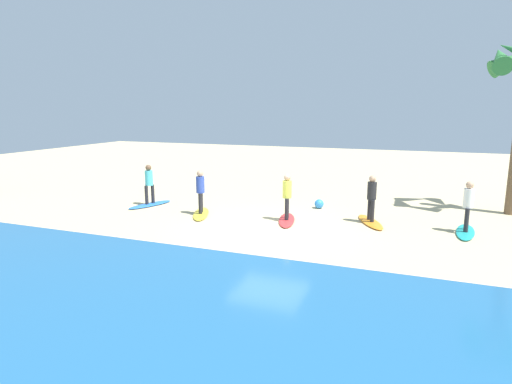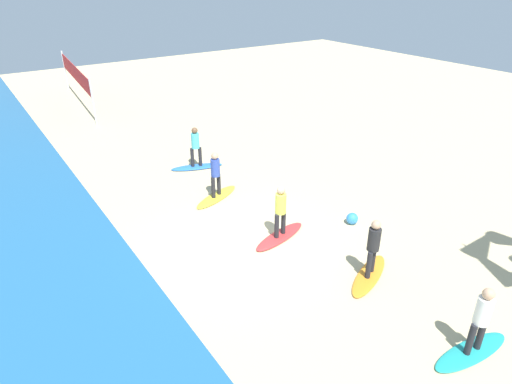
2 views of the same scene
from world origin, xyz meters
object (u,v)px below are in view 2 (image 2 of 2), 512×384
at_px(surfboard_red, 280,236).
at_px(surfboard_orange, 369,275).
at_px(surfboard_blue, 197,167).
at_px(beach_ball, 352,218).
at_px(surfer_orange, 373,244).
at_px(surfboard_teal, 471,352).
at_px(surfer_teal, 482,316).
at_px(surfer_blue, 195,144).
at_px(surfer_yellow, 215,171).
at_px(surfer_red, 281,208).
at_px(volleyball_net, 76,75).
at_px(surfboard_yellow, 217,197).

bearing_deg(surfboard_red, surfboard_orange, 91.29).
xyz_separation_m(surfboard_blue, beach_ball, (-6.76, -2.04, 0.14)).
xyz_separation_m(surfer_orange, surfboard_red, (2.87, 0.80, -0.99)).
xyz_separation_m(surfboard_teal, surfboard_red, (5.93, 0.63, 0.00)).
relative_size(surfer_teal, surfer_blue, 1.00).
relative_size(surfboard_teal, surfer_yellow, 1.28).
distance_m(surfboard_orange, surfer_red, 3.14).
distance_m(surfer_orange, surfboard_red, 3.14).
bearing_deg(surfer_yellow, surfer_red, -175.03).
height_order(surfer_red, volleyball_net, volleyball_net).
xyz_separation_m(surfer_teal, beach_ball, (5.28, -1.77, -0.85)).
bearing_deg(surfer_red, volleyball_net, 3.33).
relative_size(surfer_orange, volleyball_net, 0.18).
bearing_deg(surfer_orange, surfer_teal, 176.77).
bearing_deg(surfboard_red, surfer_orange, 91.29).
bearing_deg(surfboard_teal, volleyball_net, -80.40).
xyz_separation_m(surfboard_red, surfboard_blue, (6.11, -0.36, 0.00)).
bearing_deg(surfboard_red, surfboard_blue, -107.78).
xyz_separation_m(surfer_blue, beach_ball, (-6.76, -2.04, -0.85)).
bearing_deg(surfer_yellow, surfboard_red, -175.03).
bearing_deg(surfer_teal, surfboard_orange, -3.23).
height_order(surfer_teal, surfboard_blue, surfer_teal).
distance_m(surfer_blue, volleyball_net, 12.19).
relative_size(surfboard_teal, surfboard_orange, 1.00).
bearing_deg(surfer_blue, surfboard_red, 176.60).
relative_size(surfer_teal, surfer_red, 1.00).
bearing_deg(surfboard_orange, surfboard_yellow, -104.73).
distance_m(surfer_teal, surfer_yellow, 9.33).
height_order(surfboard_teal, surfer_red, surfer_red).
xyz_separation_m(surfboard_teal, surfer_teal, (0.00, 0.00, 0.99)).
distance_m(surfboard_red, beach_ball, 2.50).
xyz_separation_m(surfer_yellow, surfboard_blue, (2.76, -0.65, -0.99)).
bearing_deg(surfboard_blue, surfboard_red, 105.02).
bearing_deg(surfer_teal, surfboard_teal, 0.00).
distance_m(surfer_orange, volleyball_net, 21.15).
xyz_separation_m(surfer_orange, surfboard_blue, (8.98, 0.44, -0.99)).
bearing_deg(surfboard_orange, volleyball_net, -109.67).
relative_size(surfboard_orange, surfer_red, 1.28).
xyz_separation_m(surfboard_red, surfer_blue, (6.11, -0.36, 0.99)).
distance_m(surfboard_teal, surfboard_red, 5.96).
xyz_separation_m(surfboard_teal, surfer_blue, (12.04, 0.27, 0.99)).
distance_m(surfboard_yellow, volleyball_net, 14.96).
relative_size(surfer_yellow, surfboard_blue, 0.78).
distance_m(surfboard_teal, beach_ball, 5.57).
height_order(surfer_teal, surfer_blue, same).
xyz_separation_m(surfboard_orange, surfboard_red, (2.87, 0.80, 0.00)).
relative_size(surfboard_orange, surfer_blue, 1.28).
relative_size(surfer_teal, surfer_yellow, 1.00).
height_order(surfer_yellow, surfer_blue, same).
distance_m(surfboard_yellow, surfer_blue, 3.01).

